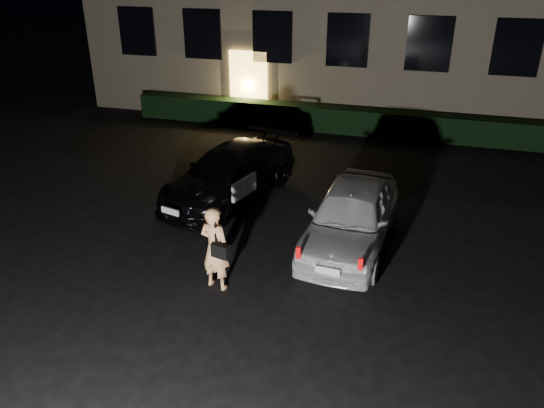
% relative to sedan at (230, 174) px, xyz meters
% --- Properties ---
extents(ground, '(80.00, 80.00, 0.00)m').
position_rel_sedan_xyz_m(ground, '(1.75, -4.32, -0.64)').
color(ground, black).
rests_on(ground, ground).
extents(hedge, '(15.00, 0.70, 0.85)m').
position_rel_sedan_xyz_m(hedge, '(1.75, 6.18, -0.21)').
color(hedge, black).
rests_on(hedge, ground).
extents(sedan, '(2.83, 4.71, 1.28)m').
position_rel_sedan_xyz_m(sedan, '(0.00, 0.00, 0.00)').
color(sedan, black).
rests_on(sedan, ground).
extents(hatch, '(1.84, 4.08, 1.36)m').
position_rel_sedan_xyz_m(hatch, '(3.28, -1.56, 0.04)').
color(hatch, silver).
rests_on(hatch, ground).
extents(man, '(0.69, 0.53, 1.64)m').
position_rel_sedan_xyz_m(man, '(1.15, -3.82, 0.18)').
color(man, '#FFB272').
rests_on(man, ground).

